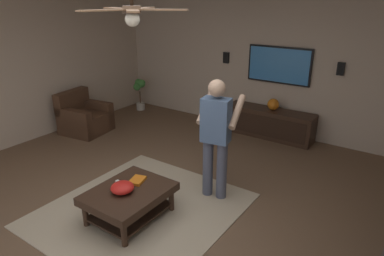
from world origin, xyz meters
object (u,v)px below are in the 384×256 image
at_px(tv, 279,65).
at_px(person_standing, 216,133).
at_px(remote_black, 138,181).
at_px(vase_round, 273,104).
at_px(armchair, 84,118).
at_px(remote_white, 121,183).
at_px(bowl, 122,188).
at_px(wall_speaker_left, 341,69).
at_px(book, 137,180).
at_px(ceiling_fan, 132,12).
at_px(coffee_table, 129,197).
at_px(media_console, 269,123).
at_px(potted_plant_short, 140,89).
at_px(wall_speaker_right, 226,58).

distance_m(tv, person_standing, 2.73).
bearing_deg(remote_black, vase_round, -0.02).
distance_m(armchair, remote_white, 3.06).
bearing_deg(bowl, wall_speaker_left, -20.96).
xyz_separation_m(book, ceiling_fan, (0.06, -0.02, 2.01)).
height_order(coffee_table, bowl, bowl).
xyz_separation_m(coffee_table, remote_white, (0.05, 0.19, 0.12)).
xyz_separation_m(remote_white, wall_speaker_left, (3.69, -1.63, 1.01)).
distance_m(media_console, person_standing, 2.54).
distance_m(tv, book, 3.67).
xyz_separation_m(coffee_table, potted_plant_short, (3.33, 2.88, 0.21)).
relative_size(coffee_table, wall_speaker_left, 4.55).
distance_m(remote_black, book, 0.02).
relative_size(person_standing, remote_black, 10.93).
relative_size(bowl, wall_speaker_right, 1.27).
height_order(armchair, tv, tv).
height_order(potted_plant_short, bowl, potted_plant_short).
bearing_deg(media_console, vase_round, 101.59).
bearing_deg(remote_black, bowl, -170.56).
bearing_deg(coffee_table, person_standing, -29.27).
bearing_deg(book, coffee_table, 177.89).
height_order(coffee_table, book, book).
xyz_separation_m(potted_plant_short, wall_speaker_right, (0.41, -2.08, 0.89)).
xyz_separation_m(coffee_table, wall_speaker_right, (3.74, 0.80, 1.10)).
bearing_deg(media_console, person_standing, 5.75).
xyz_separation_m(tv, book, (-3.52, 0.39, -0.95)).
xyz_separation_m(book, vase_round, (3.29, -0.44, 0.24)).
relative_size(wall_speaker_right, ceiling_fan, 0.19).
bearing_deg(vase_round, tv, 10.82).
height_order(coffee_table, vase_round, vase_round).
bearing_deg(wall_speaker_right, remote_white, -170.60).
bearing_deg(ceiling_fan, remote_black, 176.20).
distance_m(remote_black, vase_round, 3.33).
relative_size(remote_black, book, 0.68).
xyz_separation_m(bowl, vase_round, (3.57, -0.41, 0.20)).
bearing_deg(armchair, media_console, 22.45).
relative_size(coffee_table, wall_speaker_right, 4.55).
xyz_separation_m(person_standing, remote_black, (-0.85, 0.62, -0.52)).
height_order(potted_plant_short, remote_black, potted_plant_short).
xyz_separation_m(potted_plant_short, ceiling_fan, (-3.06, -2.86, 1.93)).
distance_m(potted_plant_short, remote_white, 4.24).
xyz_separation_m(coffee_table, ceiling_fan, (0.27, 0.03, 2.14)).
bearing_deg(person_standing, remote_white, 132.01).
xyz_separation_m(wall_speaker_left, wall_speaker_right, (0.00, 2.24, -0.03)).
relative_size(vase_round, ceiling_fan, 0.19).
bearing_deg(book, remote_black, -136.02).
relative_size(bowl, book, 1.27).
relative_size(potted_plant_short, vase_round, 3.35).
bearing_deg(tv, vase_round, 10.82).
relative_size(book, ceiling_fan, 0.19).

